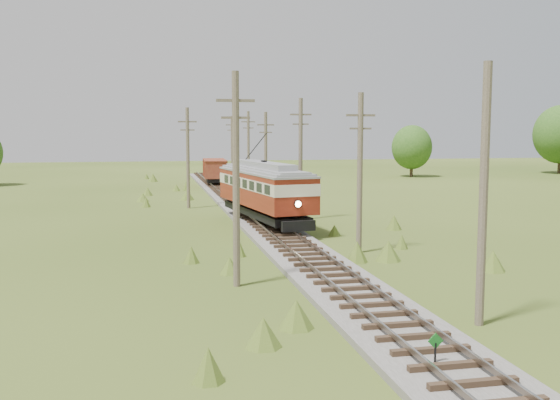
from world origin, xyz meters
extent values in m
plane|color=#334815|center=(0.00, 0.00, 0.00)|extent=(260.00, 260.00, 0.00)
cube|color=#605B54|center=(0.00, 34.00, 0.12)|extent=(3.60, 96.00, 0.25)
cube|color=#726659|center=(-0.72, 34.00, 0.48)|extent=(0.08, 96.00, 0.17)
cube|color=#726659|center=(0.72, 34.00, 0.48)|extent=(0.08, 96.00, 0.17)
cube|color=#2D2116|center=(0.00, 34.00, 0.33)|extent=(2.40, 96.00, 0.16)
cylinder|color=black|center=(-0.20, 1.50, 0.40)|extent=(0.06, 0.06, 0.80)
cube|color=#197220|center=(-0.20, 1.50, 0.85)|extent=(0.45, 0.03, 0.45)
cube|color=black|center=(0.00, 28.52, 1.03)|extent=(4.14, 11.85, 0.47)
cube|color=maroon|center=(0.00, 28.52, 2.09)|extent=(4.72, 12.92, 1.16)
cube|color=beige|center=(0.00, 28.52, 3.03)|extent=(4.76, 12.98, 0.74)
cube|color=black|center=(0.00, 28.52, 3.03)|extent=(4.70, 12.43, 0.58)
cube|color=maroon|center=(0.00, 28.52, 3.56)|extent=(4.72, 12.92, 0.32)
cube|color=gray|center=(0.00, 28.52, 3.91)|extent=(4.79, 13.05, 0.40)
cube|color=gray|center=(0.00, 28.52, 4.26)|extent=(2.66, 9.56, 0.42)
sphere|color=#FFF2BF|center=(0.91, 22.19, 2.24)|extent=(0.38, 0.38, 0.38)
cylinder|color=black|center=(-0.27, 30.39, 5.45)|extent=(0.76, 4.86, 2.03)
cylinder|color=black|center=(-0.10, 23.68, 0.98)|extent=(0.25, 0.85, 0.84)
cylinder|color=black|center=(1.46, 23.90, 0.98)|extent=(0.25, 0.85, 0.84)
cylinder|color=black|center=(-1.46, 33.14, 0.98)|extent=(0.25, 0.85, 0.84)
cylinder|color=black|center=(0.10, 33.36, 0.98)|extent=(0.25, 0.85, 0.84)
cube|color=black|center=(0.00, 61.76, 0.91)|extent=(2.42, 7.21, 0.49)
cube|color=maroon|center=(0.00, 61.76, 2.14)|extent=(2.97, 8.03, 1.98)
cube|color=maroon|center=(0.00, 61.76, 3.18)|extent=(3.03, 8.19, 0.12)
cylinder|color=black|center=(-0.86, 59.43, 0.96)|extent=(0.16, 0.80, 0.79)
cylinder|color=black|center=(0.62, 59.35, 0.96)|extent=(0.16, 0.80, 0.79)
cylinder|color=black|center=(-0.62, 64.17, 0.96)|extent=(0.16, 0.80, 0.79)
cylinder|color=black|center=(0.86, 64.09, 0.96)|extent=(0.16, 0.80, 0.79)
cone|color=gray|center=(4.40, 52.64, 0.52)|extent=(2.80, 2.80, 1.05)
cone|color=gray|center=(5.10, 51.76, 0.31)|extent=(1.57, 1.57, 0.61)
cylinder|color=brown|center=(3.10, 5.00, 4.40)|extent=(0.30, 0.30, 8.80)
cylinder|color=brown|center=(3.30, 18.00, 4.30)|extent=(0.30, 0.30, 8.60)
cube|color=brown|center=(3.30, 18.00, 7.40)|extent=(1.60, 0.12, 0.12)
cube|color=brown|center=(3.30, 18.00, 6.70)|extent=(1.20, 0.10, 0.10)
cylinder|color=brown|center=(3.20, 31.00, 4.50)|extent=(0.30, 0.30, 9.00)
cube|color=brown|center=(3.20, 31.00, 7.80)|extent=(1.60, 0.12, 0.12)
cube|color=brown|center=(3.20, 31.00, 7.10)|extent=(1.20, 0.10, 0.10)
cylinder|color=brown|center=(3.00, 44.00, 4.20)|extent=(0.30, 0.30, 8.40)
cube|color=brown|center=(3.00, 44.00, 7.20)|extent=(1.60, 0.12, 0.12)
cube|color=brown|center=(3.00, 44.00, 6.50)|extent=(1.20, 0.10, 0.10)
cylinder|color=brown|center=(3.40, 57.00, 4.45)|extent=(0.30, 0.30, 8.90)
cube|color=brown|center=(3.40, 57.00, 7.70)|extent=(1.60, 0.12, 0.12)
cube|color=brown|center=(3.40, 57.00, 7.00)|extent=(1.20, 0.10, 0.10)
cylinder|color=brown|center=(3.20, 70.00, 4.35)|extent=(0.30, 0.30, 8.70)
cube|color=brown|center=(3.20, 70.00, 7.50)|extent=(1.60, 0.12, 0.12)
cube|color=brown|center=(3.20, 70.00, 6.80)|extent=(1.20, 0.10, 0.10)
cylinder|color=brown|center=(-4.20, 12.00, 4.50)|extent=(0.30, 0.30, 9.00)
cube|color=brown|center=(-4.20, 12.00, 7.80)|extent=(1.60, 0.12, 0.12)
cube|color=brown|center=(-4.20, 12.00, 7.10)|extent=(1.20, 0.10, 0.10)
cylinder|color=brown|center=(-4.50, 40.00, 4.30)|extent=(0.30, 0.30, 8.60)
cube|color=brown|center=(-4.50, 40.00, 7.40)|extent=(1.60, 0.12, 0.12)
cube|color=brown|center=(-4.50, 40.00, 6.70)|extent=(1.20, 0.10, 0.10)
cylinder|color=#38281C|center=(56.00, 74.00, 1.80)|extent=(0.50, 0.50, 3.60)
cylinder|color=#38281C|center=(30.00, 72.00, 1.26)|extent=(0.50, 0.50, 2.52)
ellipsoid|color=#295519|center=(30.00, 72.00, 4.34)|extent=(5.88, 5.88, 6.47)
camera|label=1|loc=(-7.72, -13.71, 6.50)|focal=40.00mm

